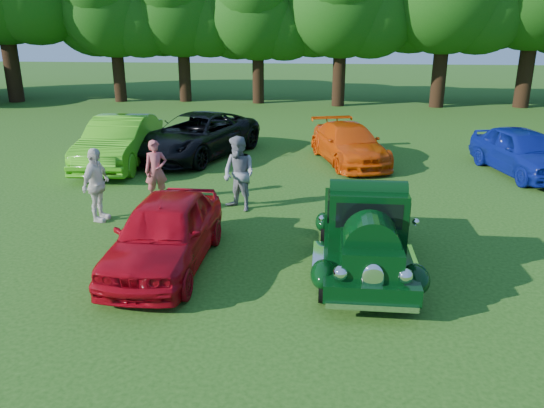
# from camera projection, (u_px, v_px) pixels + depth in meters

# --- Properties ---
(ground) EXTENTS (120.00, 120.00, 0.00)m
(ground) POSITION_uv_depth(u_px,v_px,m) (263.00, 274.00, 10.29)
(ground) COLOR #1E4710
(ground) RESTS_ON ground
(hero_pickup) EXTENTS (2.03, 4.36, 1.70)m
(hero_pickup) POSITION_uv_depth(u_px,v_px,m) (365.00, 233.00, 10.36)
(hero_pickup) COLOR black
(hero_pickup) RESTS_ON ground
(red_convertible) EXTENTS (1.72, 4.19, 1.42)m
(red_convertible) POSITION_uv_depth(u_px,v_px,m) (165.00, 232.00, 10.46)
(red_convertible) COLOR #A80712
(red_convertible) RESTS_ON ground
(back_car_lime) EXTENTS (2.02, 5.13, 1.66)m
(back_car_lime) POSITION_uv_depth(u_px,v_px,m) (120.00, 142.00, 17.98)
(back_car_lime) COLOR #3EA516
(back_car_lime) RESTS_ON ground
(back_car_black) EXTENTS (4.39, 6.20, 1.57)m
(back_car_black) POSITION_uv_depth(u_px,v_px,m) (197.00, 136.00, 19.23)
(back_car_black) COLOR black
(back_car_black) RESTS_ON ground
(back_car_orange) EXTENTS (3.09, 4.90, 1.32)m
(back_car_orange) POSITION_uv_depth(u_px,v_px,m) (349.00, 144.00, 18.49)
(back_car_orange) COLOR #DB4507
(back_car_orange) RESTS_ON ground
(back_car_blue) EXTENTS (2.68, 4.67, 1.50)m
(back_car_blue) POSITION_uv_depth(u_px,v_px,m) (523.00, 151.00, 17.00)
(back_car_blue) COLOR navy
(back_car_blue) RESTS_ON ground
(spectator_pink) EXTENTS (0.72, 0.62, 1.67)m
(spectator_pink) POSITION_uv_depth(u_px,v_px,m) (156.00, 171.00, 14.41)
(spectator_pink) COLOR #BB4D52
(spectator_pink) RESTS_ON ground
(spectator_grey) EXTENTS (1.19, 1.14, 1.94)m
(spectator_grey) POSITION_uv_depth(u_px,v_px,m) (239.00, 174.00, 13.60)
(spectator_grey) COLOR gray
(spectator_grey) RESTS_ON ground
(spectator_white) EXTENTS (0.58, 1.12, 1.83)m
(spectator_white) POSITION_uv_depth(u_px,v_px,m) (96.00, 185.00, 12.84)
(spectator_white) COLOR silver
(spectator_white) RESTS_ON ground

